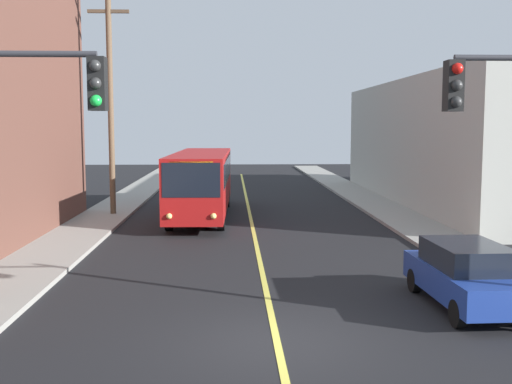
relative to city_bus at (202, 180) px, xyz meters
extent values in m
plane|color=black|center=(2.41, -18.15, -1.82)|extent=(120.00, 120.00, 0.00)
cube|color=gray|center=(-4.84, -8.15, -1.74)|extent=(2.50, 90.00, 0.15)
cube|color=gray|center=(9.66, -8.15, -1.74)|extent=(2.50, 90.00, 0.15)
cube|color=#D8CC4C|center=(2.41, -3.15, -1.81)|extent=(0.16, 60.00, 0.01)
cube|color=black|center=(-6.13, -8.67, -0.22)|extent=(0.06, 14.34, 1.30)
cube|color=black|center=(-6.13, -8.67, 2.98)|extent=(0.06, 14.34, 1.30)
cube|color=black|center=(-6.13, -8.67, 6.18)|extent=(0.06, 14.34, 1.30)
cube|color=#B2B2A8|center=(16.91, 4.96, 1.74)|extent=(12.00, 25.61, 7.12)
cube|color=black|center=(10.95, 4.96, -0.22)|extent=(0.06, 17.93, 1.30)
cube|color=black|center=(10.95, 4.96, 2.98)|extent=(0.06, 17.93, 1.30)
cube|color=maroon|center=(0.00, 0.01, 0.01)|extent=(2.84, 12.06, 2.75)
cube|color=black|center=(-0.15, -5.97, 0.53)|extent=(2.35, 0.14, 1.40)
cube|color=black|center=(0.15, 5.99, 0.63)|extent=(2.30, 0.14, 1.10)
cube|color=black|center=(-1.25, 0.04, 0.53)|extent=(0.31, 10.20, 1.10)
cube|color=black|center=(1.25, -0.02, 0.53)|extent=(0.31, 10.20, 1.10)
cube|color=orange|center=(-0.14, -5.96, 1.13)|extent=(1.79, 0.10, 0.30)
sphere|color=#F9D872|center=(-1.04, -5.98, -0.92)|extent=(0.24, 0.24, 0.24)
sphere|color=#F9D872|center=(0.75, -6.03, -0.92)|extent=(0.24, 0.24, 0.24)
cylinder|color=black|center=(-1.23, -4.16, -1.32)|extent=(0.32, 1.01, 1.00)
cylinder|color=black|center=(1.02, -4.21, -1.32)|extent=(0.32, 1.01, 1.00)
cylinder|color=black|center=(-1.04, 3.54, -1.32)|extent=(0.32, 1.01, 1.00)
cylinder|color=black|center=(1.21, 3.48, -1.32)|extent=(0.32, 1.01, 1.00)
cube|color=navy|center=(7.30, -15.85, -1.15)|extent=(1.93, 4.45, 0.70)
cube|color=black|center=(7.30, -15.85, -0.50)|extent=(1.69, 2.51, 0.60)
cylinder|color=black|center=(6.54, -17.37, -1.50)|extent=(0.24, 0.65, 0.64)
cylinder|color=black|center=(6.45, -14.37, -1.50)|extent=(0.24, 0.65, 0.64)
cylinder|color=black|center=(8.05, -14.33, -1.50)|extent=(0.24, 0.65, 0.64)
cylinder|color=brown|center=(-4.45, 0.20, 4.02)|extent=(0.28, 0.28, 11.38)
cube|color=#4C3D2D|center=(-4.45, 0.20, 8.21)|extent=(2.00, 0.16, 0.16)
cylinder|color=#2D2D33|center=(-2.79, -18.78, 4.03)|extent=(3.50, 0.12, 0.12)
cube|color=black|center=(-1.04, -18.78, 3.48)|extent=(0.32, 0.36, 1.00)
sphere|color=#2D2D2D|center=(-1.04, -18.97, 3.80)|extent=(0.22, 0.22, 0.22)
sphere|color=#2D2D2D|center=(-1.04, -18.97, 3.48)|extent=(0.22, 0.22, 0.22)
sphere|color=green|center=(-1.04, -18.97, 3.16)|extent=(0.22, 0.22, 0.22)
cube|color=black|center=(5.86, -18.48, 3.48)|extent=(0.32, 0.36, 1.00)
sphere|color=red|center=(5.86, -18.67, 3.80)|extent=(0.22, 0.22, 0.22)
sphere|color=#2D2D2D|center=(5.86, -18.67, 3.48)|extent=(0.22, 0.22, 0.22)
sphere|color=#2D2D2D|center=(5.86, -18.67, 3.16)|extent=(0.22, 0.22, 0.22)
camera|label=1|loc=(1.46, -30.64, 2.70)|focal=43.28mm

